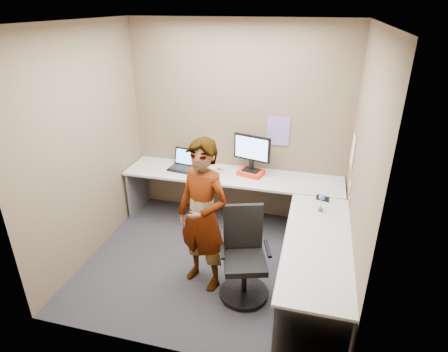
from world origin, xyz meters
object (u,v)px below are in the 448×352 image
(desk, at_px, (256,209))
(office_chair, at_px, (244,261))
(monitor, at_px, (252,150))
(person, at_px, (203,217))

(desk, distance_m, office_chair, 0.80)
(monitor, height_order, office_chair, monitor)
(desk, relative_size, person, 1.77)
(office_chair, xyz_separation_m, person, (-0.46, 0.06, 0.44))
(desk, relative_size, monitor, 5.86)
(monitor, bearing_deg, desk, -58.75)
(monitor, relative_size, office_chair, 0.52)
(desk, relative_size, office_chair, 3.04)
(monitor, relative_size, person, 0.30)
(desk, bearing_deg, office_chair, -88.53)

